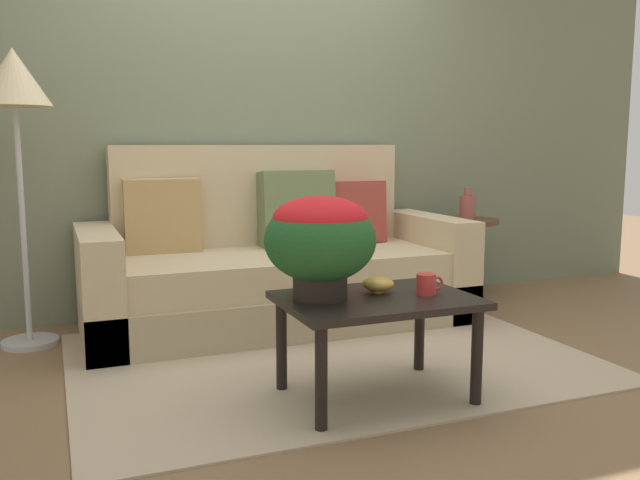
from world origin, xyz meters
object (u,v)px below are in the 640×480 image
at_px(side_table, 465,244).
at_px(snack_bowl, 378,284).
at_px(couch, 276,268).
at_px(potted_plant, 320,237).
at_px(coffee_mug, 427,284).
at_px(table_vase, 467,206).
at_px(floor_lamp, 15,97).
at_px(coffee_table, 377,311).

height_order(side_table, snack_bowl, side_table).
bearing_deg(couch, potted_plant, -100.02).
bearing_deg(coffee_mug, couch, 98.99).
height_order(potted_plant, table_vase, potted_plant).
bearing_deg(floor_lamp, side_table, 1.69).
height_order(snack_bowl, table_vase, table_vase).
xyz_separation_m(snack_bowl, table_vase, (1.42, 1.43, 0.17)).
xyz_separation_m(side_table, coffee_mug, (-1.23, -1.54, 0.10)).
xyz_separation_m(side_table, floor_lamp, (-2.86, -0.08, 0.95)).
xyz_separation_m(couch, coffee_mug, (0.22, -1.41, 0.16)).
distance_m(couch, coffee_table, 1.37).
relative_size(coffee_table, side_table, 1.43).
relative_size(side_table, coffee_mug, 4.43).
bearing_deg(coffee_table, side_table, 45.91).
bearing_deg(snack_bowl, side_table, 45.35).
distance_m(couch, table_vase, 1.51).
bearing_deg(coffee_mug, side_table, 51.36).
bearing_deg(snack_bowl, potted_plant, -178.67).
bearing_deg(couch, floor_lamp, 178.26).
distance_m(side_table, snack_bowl, 2.00).
xyz_separation_m(coffee_table, coffee_mug, (0.22, -0.04, 0.11)).
bearing_deg(couch, coffee_mug, -81.01).
xyz_separation_m(couch, snack_bowl, (0.05, -1.29, 0.15)).
relative_size(floor_lamp, snack_bowl, 11.36).
bearing_deg(coffee_table, couch, 90.22).
distance_m(coffee_mug, table_vase, 1.99).
bearing_deg(table_vase, potted_plant, -139.82).
height_order(potted_plant, snack_bowl, potted_plant).
distance_m(couch, potted_plant, 1.37).
bearing_deg(table_vase, snack_bowl, -134.89).
relative_size(coffee_table, snack_bowl, 5.80).
height_order(side_table, floor_lamp, floor_lamp).
xyz_separation_m(couch, coffee_table, (0.01, -1.37, 0.05)).
xyz_separation_m(side_table, snack_bowl, (-1.40, -1.42, 0.10)).
bearing_deg(coffee_table, potted_plant, 164.72).
relative_size(coffee_table, potted_plant, 1.73).
bearing_deg(coffee_table, coffee_mug, -11.24).
relative_size(floor_lamp, table_vase, 7.19).
relative_size(couch, snack_bowl, 16.33).
xyz_separation_m(coffee_mug, table_vase, (1.25, 1.54, 0.16)).
bearing_deg(side_table, potted_plant, -139.64).
bearing_deg(floor_lamp, coffee_table, -44.88).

